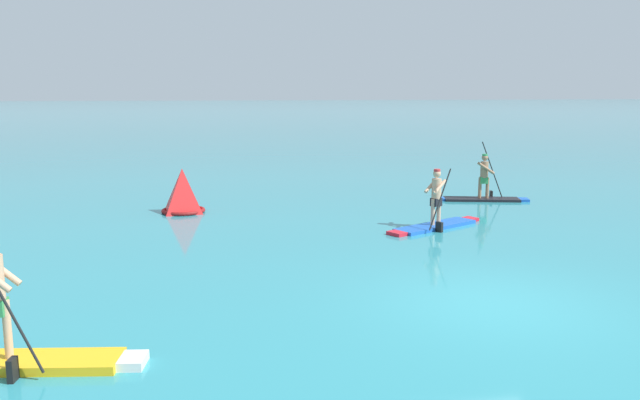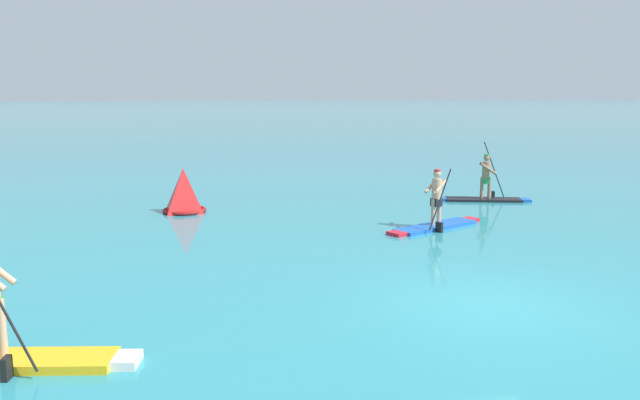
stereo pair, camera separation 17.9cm
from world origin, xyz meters
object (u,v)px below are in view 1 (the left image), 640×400
at_px(race_marker_buoy, 183,193).
at_px(paddleboarder_mid_center, 436,216).
at_px(paddleboarder_far_right, 483,190).
at_px(paddleboarder_near_left, 14,344).

bearing_deg(race_marker_buoy, paddleboarder_mid_center, -28.05).
bearing_deg(paddleboarder_far_right, paddleboarder_mid_center, -114.70).
relative_size(paddleboarder_mid_center, race_marker_buoy, 2.03).
height_order(paddleboarder_near_left, race_marker_buoy, paddleboarder_near_left).
xyz_separation_m(paddleboarder_mid_center, race_marker_buoy, (-6.75, 3.60, 0.27)).
distance_m(paddleboarder_far_right, race_marker_buoy, 9.94).
bearing_deg(paddleboarder_near_left, paddleboarder_mid_center, 49.40).
height_order(paddleboarder_far_right, race_marker_buoy, paddleboarder_far_right).
relative_size(paddleboarder_mid_center, paddleboarder_far_right, 1.00).
height_order(paddleboarder_near_left, paddleboarder_far_right, paddleboarder_far_right).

